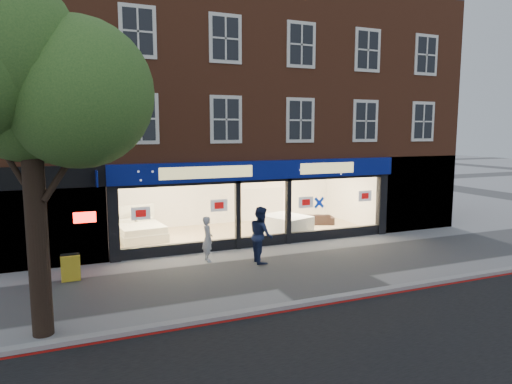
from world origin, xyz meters
TOP-DOWN VIEW (x-y plane):
  - ground at (0.00, 0.00)m, footprint 120.00×120.00m
  - kerb_line at (0.00, -3.10)m, footprint 60.00×0.10m
  - kerb_stone at (0.00, -2.90)m, footprint 60.00×0.25m
  - showroom_floor at (0.00, 5.25)m, footprint 11.00×4.50m
  - building at (-0.02, 6.93)m, footprint 19.00×8.26m
  - street_tree at (-7.57, -2.20)m, footprint 4.00×3.20m
  - display_bed at (-4.32, 5.59)m, footprint 2.03×2.37m
  - bedside_table at (-4.40, 6.15)m, footprint 0.55×0.55m
  - mattress_stack at (1.60, 4.34)m, footprint 2.07×2.29m
  - sofa at (3.70, 5.49)m, footprint 1.79×1.23m
  - a_board at (-6.90, 1.34)m, footprint 0.55×0.36m
  - pedestrian_grey at (-2.58, 1.87)m, footprint 0.37×0.57m
  - pedestrian_blue at (-0.95, 1.06)m, footprint 0.82×1.00m

SIDE VIEW (x-z plane):
  - ground at x=0.00m, z-range 0.00..0.00m
  - kerb_line at x=0.00m, z-range 0.00..0.01m
  - showroom_floor at x=0.00m, z-range 0.00..0.10m
  - kerb_stone at x=0.00m, z-range 0.00..0.12m
  - sofa at x=3.70m, z-range 0.10..0.59m
  - bedside_table at x=-4.40m, z-range 0.10..0.65m
  - a_board at x=-6.90m, z-range 0.00..0.83m
  - display_bed at x=-4.32m, z-range -0.17..1.06m
  - mattress_stack at x=1.60m, z-range 0.10..0.84m
  - pedestrian_grey at x=-2.58m, z-range 0.00..1.54m
  - pedestrian_blue at x=-0.95m, z-range 0.00..1.90m
  - street_tree at x=-7.57m, z-range 1.64..8.24m
  - building at x=-0.02m, z-range 1.52..11.82m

